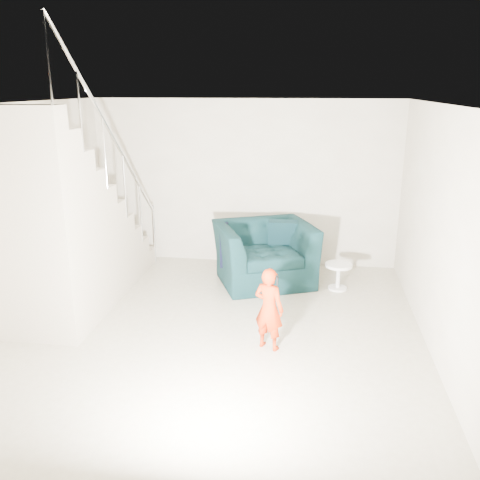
{
  "coord_description": "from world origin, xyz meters",
  "views": [
    {
      "loc": [
        1.11,
        -5.42,
        2.89
      ],
      "look_at": [
        0.15,
        1.2,
        0.85
      ],
      "focal_mm": 38.0,
      "sensor_mm": 36.0,
      "label": 1
    }
  ],
  "objects_px": {
    "side_table": "(338,272)",
    "staircase": "(71,240)",
    "armchair": "(264,253)",
    "toddler": "(269,309)"
  },
  "relations": [
    {
      "from": "armchair",
      "to": "staircase",
      "type": "relative_size",
      "value": 0.38
    },
    {
      "from": "armchair",
      "to": "toddler",
      "type": "height_order",
      "value": "toddler"
    },
    {
      "from": "side_table",
      "to": "staircase",
      "type": "distance_m",
      "value": 3.78
    },
    {
      "from": "side_table",
      "to": "staircase",
      "type": "bearing_deg",
      "value": -161.98
    },
    {
      "from": "armchair",
      "to": "toddler",
      "type": "bearing_deg",
      "value": -105.89
    },
    {
      "from": "armchair",
      "to": "side_table",
      "type": "relative_size",
      "value": 3.53
    },
    {
      "from": "armchair",
      "to": "side_table",
      "type": "height_order",
      "value": "armchair"
    },
    {
      "from": "side_table",
      "to": "staircase",
      "type": "height_order",
      "value": "staircase"
    },
    {
      "from": "armchair",
      "to": "staircase",
      "type": "bearing_deg",
      "value": -174.52
    },
    {
      "from": "side_table",
      "to": "toddler",
      "type": "bearing_deg",
      "value": -114.3
    }
  ]
}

